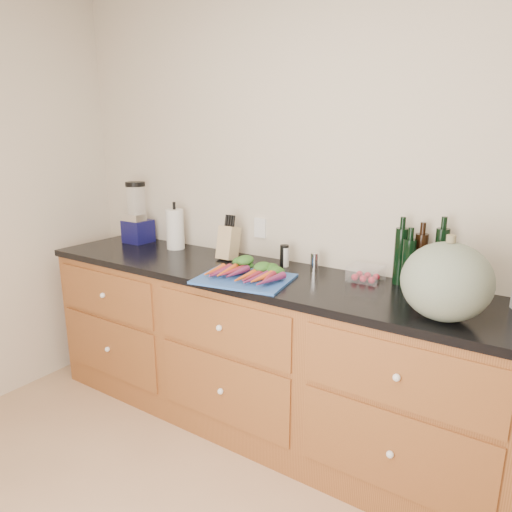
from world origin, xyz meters
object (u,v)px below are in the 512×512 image
Objects in this scene: knife_block at (228,243)px; tomato_box at (366,274)px; blender_appliance at (137,216)px; squash at (446,282)px; carrots at (248,272)px; paper_towel at (175,229)px; cutting_board at (244,279)px.

tomato_box is at bearing 2.01° from knife_block.
knife_block is (0.80, -0.02, -0.09)m from blender_appliance.
squash is 1.78× the size of knife_block.
carrots is at bearing -38.94° from knife_block.
carrots is 0.83m from paper_towel.
squash reaches higher than carrots.
blender_appliance is 1.66m from tomato_box.
carrots is 1.96× the size of knife_block.
squash is at bearing -1.51° from carrots.
carrots is 1.10× the size of squash.
carrots is 0.60m from tomato_box.
squash is (0.97, -0.03, 0.12)m from carrots.
knife_block reaches higher than tomato_box.
cutting_board is 0.05m from carrots.
squash reaches higher than knife_block.
knife_block is at bearing 137.27° from cutting_board.
cutting_board is at bearing -179.29° from squash.
knife_block is at bearing -2.54° from paper_towel.
knife_block is at bearing 141.06° from carrots.
knife_block is (-1.30, 0.29, -0.06)m from squash.
carrots is 2.32× the size of tomato_box.
paper_towel is at bearing 177.46° from knife_block.
knife_block is (0.45, -0.02, -0.03)m from paper_towel.
tomato_box is (1.30, 0.01, -0.09)m from paper_towel.
squash is 1.33m from knife_block.
blender_appliance is 1.61× the size of paper_towel.
knife_block is at bearing -1.26° from blender_appliance.
cutting_board is 1.11× the size of blender_appliance.
paper_towel reaches higher than knife_block.
blender_appliance is 2.12× the size of knife_block.
blender_appliance is 2.51× the size of tomato_box.
knife_block is (-0.32, 0.30, 0.09)m from cutting_board.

